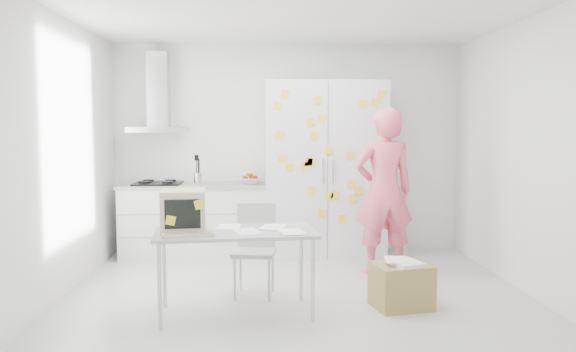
{
  "coord_description": "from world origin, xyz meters",
  "views": [
    {
      "loc": [
        -0.35,
        -5.37,
        1.63
      ],
      "look_at": [
        -0.06,
        0.65,
        1.11
      ],
      "focal_mm": 35.0,
      "sensor_mm": 36.0,
      "label": 1
    }
  ],
  "objects_px": {
    "person": "(384,191)",
    "chair": "(255,244)",
    "desk": "(203,221)",
    "cardboard_box": "(401,285)"
  },
  "relations": [
    {
      "from": "person",
      "to": "chair",
      "type": "height_order",
      "value": "person"
    },
    {
      "from": "desk",
      "to": "chair",
      "type": "height_order",
      "value": "desk"
    },
    {
      "from": "desk",
      "to": "cardboard_box",
      "type": "distance_m",
      "value": 1.88
    },
    {
      "from": "person",
      "to": "desk",
      "type": "height_order",
      "value": "person"
    },
    {
      "from": "person",
      "to": "desk",
      "type": "distance_m",
      "value": 2.28
    },
    {
      "from": "chair",
      "to": "cardboard_box",
      "type": "bearing_deg",
      "value": -12.04
    },
    {
      "from": "chair",
      "to": "cardboard_box",
      "type": "relative_size",
      "value": 1.56
    },
    {
      "from": "person",
      "to": "cardboard_box",
      "type": "height_order",
      "value": "person"
    },
    {
      "from": "chair",
      "to": "desk",
      "type": "bearing_deg",
      "value": -119.81
    },
    {
      "from": "desk",
      "to": "person",
      "type": "bearing_deg",
      "value": 29.1
    }
  ]
}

